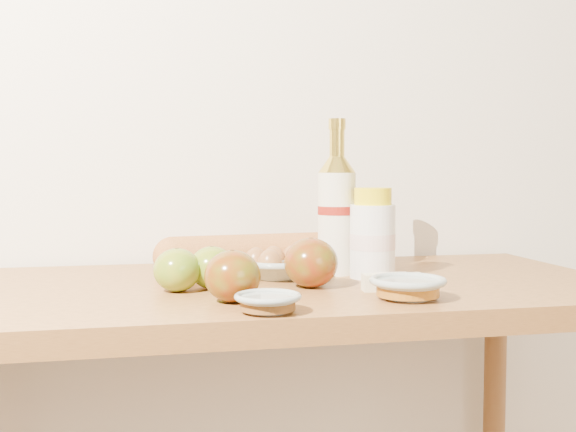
# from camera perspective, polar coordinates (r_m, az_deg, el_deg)

# --- Properties ---
(back_wall) EXTENTS (3.50, 0.02, 2.60)m
(back_wall) POSITION_cam_1_polar(r_m,az_deg,el_deg) (1.60, -2.82, 10.93)
(back_wall) COLOR silver
(back_wall) RESTS_ON ground
(table) EXTENTS (1.20, 0.60, 0.90)m
(table) POSITION_cam_1_polar(r_m,az_deg,el_deg) (1.31, -0.29, -10.60)
(table) COLOR #A86F36
(table) RESTS_ON ground
(bourbon_bottle) EXTENTS (0.09, 0.09, 0.29)m
(bourbon_bottle) POSITION_cam_1_polar(r_m,az_deg,el_deg) (1.37, 3.87, 0.37)
(bourbon_bottle) COLOR beige
(bourbon_bottle) RESTS_ON table
(cream_bottle) EXTENTS (0.10, 0.10, 0.17)m
(cream_bottle) POSITION_cam_1_polar(r_m,az_deg,el_deg) (1.34, 6.70, -1.60)
(cream_bottle) COLOR white
(cream_bottle) RESTS_ON table
(egg_bowl) EXTENTS (0.20, 0.20, 0.06)m
(egg_bowl) POSITION_cam_1_polar(r_m,az_deg,el_deg) (1.33, -0.65, -3.92)
(egg_bowl) COLOR #98A6A2
(egg_bowl) RESTS_ON table
(baguette) EXTENTS (0.45, 0.12, 0.07)m
(baguette) POSITION_cam_1_polar(r_m,az_deg,el_deg) (1.41, -1.58, -2.91)
(baguette) COLOR #C67C3C
(baguette) RESTS_ON table
(apple_yellowgreen) EXTENTS (0.09, 0.09, 0.07)m
(apple_yellowgreen) POSITION_cam_1_polar(r_m,az_deg,el_deg) (1.20, -8.76, -4.24)
(apple_yellowgreen) COLOR olive
(apple_yellowgreen) RESTS_ON table
(apple_redgreen_front) EXTENTS (0.10, 0.10, 0.08)m
(apple_redgreen_front) POSITION_cam_1_polar(r_m,az_deg,el_deg) (1.10, -4.41, -4.77)
(apple_redgreen_front) COLOR maroon
(apple_redgreen_front) RESTS_ON table
(apple_redgreen_right) EXTENTS (0.12, 0.12, 0.09)m
(apple_redgreen_right) POSITION_cam_1_polar(r_m,az_deg,el_deg) (1.22, 1.83, -3.71)
(apple_redgreen_right) COLOR maroon
(apple_redgreen_right) RESTS_ON table
(sugar_bowl) EXTENTS (0.10, 0.10, 0.03)m
(sugar_bowl) POSITION_cam_1_polar(r_m,az_deg,el_deg) (1.02, -1.60, -6.84)
(sugar_bowl) COLOR #98A6A1
(sugar_bowl) RESTS_ON table
(syrup_bowl) EXTENTS (0.15, 0.15, 0.03)m
(syrup_bowl) POSITION_cam_1_polar(r_m,az_deg,el_deg) (1.14, 9.45, -5.59)
(syrup_bowl) COLOR #9AA8A2
(syrup_bowl) RESTS_ON table
(butter_stick) EXTENTS (0.10, 0.04, 0.03)m
(butter_stick) POSITION_cam_1_polar(r_m,az_deg,el_deg) (1.21, 8.27, -5.19)
(butter_stick) COLOR beige
(butter_stick) RESTS_ON table
(apple_extra) EXTENTS (0.09, 0.09, 0.07)m
(apple_extra) POSITION_cam_1_polar(r_m,az_deg,el_deg) (1.22, -6.03, -4.07)
(apple_extra) COLOR olive
(apple_extra) RESTS_ON table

